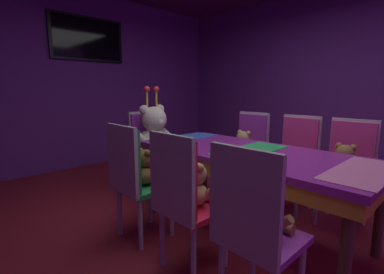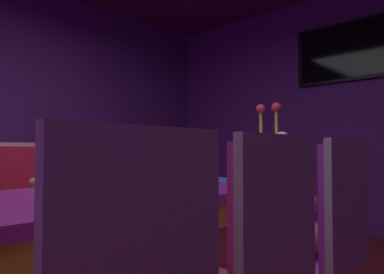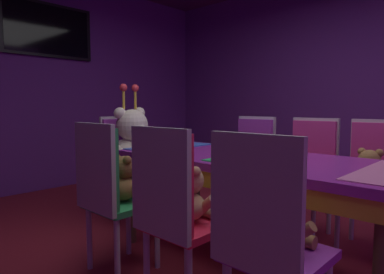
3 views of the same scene
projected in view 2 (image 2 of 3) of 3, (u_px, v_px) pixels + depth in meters
The scene contains 12 objects.
wall_back at pixel (351, 109), 4.03m from camera, with size 5.20×0.12×2.80m, color #59267F.
banquet_table at pixel (111, 210), 1.68m from camera, with size 0.90×2.02×0.75m.
chair_left_1 at pixel (34, 204), 2.23m from camera, with size 0.42×0.41×0.98m.
teddy_left_1 at pixel (44, 208), 2.13m from camera, with size 0.26×0.33×0.31m.
chair_left_2 at pixel (114, 195), 2.66m from camera, with size 0.42×0.41×0.98m.
teddy_left_2 at pixel (125, 198), 2.56m from camera, with size 0.25×0.33×0.31m.
chair_right_1 at pixel (257, 261), 1.09m from camera, with size 0.42×0.41×0.98m.
chair_right_2 at pixel (330, 229), 1.53m from camera, with size 0.42×0.41×0.98m.
teddy_right_2 at pixel (298, 224), 1.63m from camera, with size 0.27×0.34×0.32m.
throne_chair at pixel (277, 193), 2.80m from camera, with size 0.41×0.42×0.98m.
king_teddy_bear at pixel (266, 178), 2.69m from camera, with size 0.65×0.51×0.84m.
wall_tv at pixel (347, 51), 3.99m from camera, with size 1.17×0.06×0.68m.
Camera 2 is at (1.44, -0.97, 0.94)m, focal length 33.22 mm.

